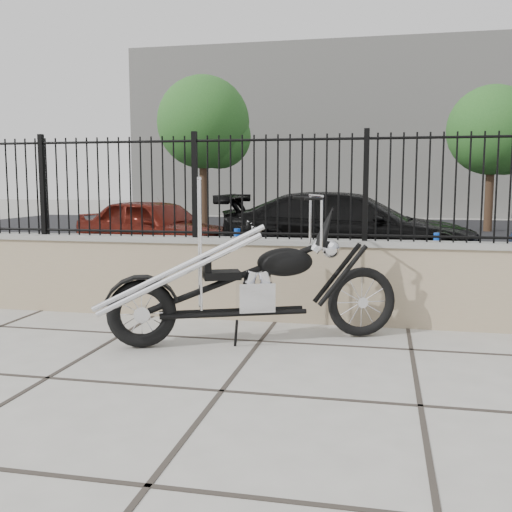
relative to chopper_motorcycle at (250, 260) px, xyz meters
The scene contains 12 objects.
ground_plane 1.68m from the chopper_motorcycle, 86.20° to the right, with size 90.00×90.00×0.00m, color #99968E.
parking_lot 11.09m from the chopper_motorcycle, 89.50° to the left, with size 30.00×30.00×0.00m, color black.
retaining_wall 1.12m from the chopper_motorcycle, 84.80° to the left, with size 14.00×0.36×0.96m, color gray.
iron_fence 1.28m from the chopper_motorcycle, 84.80° to the left, with size 14.00×0.08×1.20m, color black.
background_building 25.25m from the chopper_motorcycle, 89.78° to the left, with size 22.00×6.00×8.00m, color beige.
chopper_motorcycle is the anchor object (origin of this frame).
car_red 6.90m from the chopper_motorcycle, 119.22° to the left, with size 1.53×3.80×1.29m, color #4F120B.
car_black 5.65m from the chopper_motorcycle, 82.99° to the left, with size 2.00×4.92×1.43m, color black.
bollard_a 3.86m from the chopper_motorcycle, 105.68° to the left, with size 0.10×0.10×0.86m, color #0B2AAA.
bollard_b 4.16m from the chopper_motorcycle, 59.49° to the left, with size 0.10×0.10×0.86m, color #0B55B2.
tree_left 15.92m from the chopper_motorcycle, 108.60° to the left, with size 3.25×3.25×5.49m.
tree_right 15.91m from the chopper_motorcycle, 72.72° to the left, with size 2.88×2.88×4.86m.
Camera 1 is at (1.20, -4.34, 1.62)m, focal length 42.00 mm.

